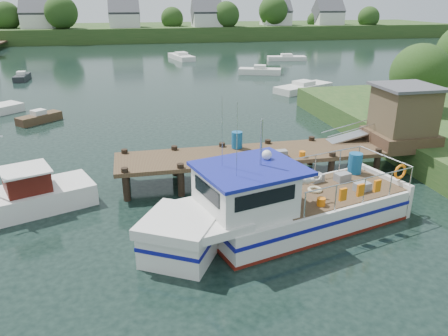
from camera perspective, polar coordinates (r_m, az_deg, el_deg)
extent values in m
plane|color=black|center=(22.29, 1.70, -1.54)|extent=(160.00, 160.00, 0.00)
cylinder|color=#332114|center=(32.91, 23.60, 7.05)|extent=(0.50, 0.50, 3.05)
sphere|color=#264417|center=(32.47, 24.24, 11.21)|extent=(3.90, 3.90, 3.90)
cube|color=#304B1E|center=(104.29, -9.86, 17.10)|extent=(140.00, 24.00, 3.00)
cylinder|color=#332114|center=(101.77, -26.27, 15.60)|extent=(0.60, 0.60, 4.20)
sphere|color=#264417|center=(101.62, -26.57, 17.33)|extent=(5.54, 5.54, 5.54)
cylinder|color=#332114|center=(95.88, -20.22, 16.40)|extent=(0.60, 0.60, 4.80)
sphere|color=#264417|center=(95.71, -20.51, 18.51)|extent=(6.34, 6.34, 6.34)
cylinder|color=#332114|center=(97.19, -13.33, 16.62)|extent=(0.60, 0.60, 3.00)
sphere|color=#264417|center=(97.05, -13.44, 17.92)|extent=(3.96, 3.96, 3.96)
cylinder|color=#332114|center=(99.66, -6.72, 17.30)|extent=(0.60, 0.60, 3.60)
sphere|color=#264417|center=(99.51, -6.79, 18.83)|extent=(4.75, 4.75, 4.75)
cylinder|color=#332114|center=(97.43, 0.28, 17.53)|extent=(0.60, 0.60, 4.20)
sphere|color=#264417|center=(97.27, 0.29, 19.35)|extent=(5.54, 5.54, 5.54)
cylinder|color=#332114|center=(102.25, 6.36, 17.75)|extent=(0.60, 0.60, 4.80)
sphere|color=#264417|center=(102.09, 6.45, 19.74)|extent=(6.34, 6.34, 6.34)
cylinder|color=#332114|center=(108.09, 11.80, 17.17)|extent=(0.60, 0.60, 3.00)
sphere|color=#264417|center=(107.97, 11.89, 18.34)|extent=(3.96, 3.96, 3.96)
cylinder|color=#332114|center=(109.41, 18.20, 16.79)|extent=(0.60, 0.60, 3.60)
sphere|color=#264417|center=(109.27, 18.37, 18.17)|extent=(4.75, 4.75, 4.75)
cube|color=silver|center=(99.50, -23.10, 17.10)|extent=(6.00, 5.00, 3.00)
cube|color=#47474C|center=(99.42, -23.27, 18.18)|extent=(6.20, 5.09, 5.09)
cube|color=silver|center=(97.03, -12.84, 18.14)|extent=(6.00, 5.00, 3.00)
cube|color=#47474C|center=(96.96, -12.93, 19.25)|extent=(6.20, 5.09, 5.09)
cube|color=silver|center=(97.52, -2.27, 18.63)|extent=(6.00, 5.00, 3.00)
cube|color=#47474C|center=(97.45, -2.29, 19.75)|extent=(6.20, 5.09, 5.09)
cube|color=silver|center=(103.43, 6.77, 18.67)|extent=(6.00, 5.00, 3.00)
cube|color=#47474C|center=(103.36, 6.82, 19.72)|extent=(6.20, 5.09, 5.09)
cube|color=silver|center=(106.95, 13.38, 18.35)|extent=(6.00, 5.00, 3.00)
cube|color=#47474C|center=(106.88, 13.48, 19.37)|extent=(6.20, 5.09, 5.09)
cube|color=#4A3623|center=(22.36, 6.72, 1.96)|extent=(16.00, 3.00, 0.20)
cylinder|color=black|center=(20.28, -12.66, -2.49)|extent=(0.32, 0.32, 1.90)
cylinder|color=black|center=(22.69, -12.70, 0.12)|extent=(0.32, 0.32, 1.90)
cylinder|color=black|center=(20.37, -5.63, -1.94)|extent=(0.32, 0.32, 1.90)
cylinder|color=black|center=(22.77, -6.42, 0.60)|extent=(0.32, 0.32, 1.90)
cylinder|color=black|center=(20.77, 1.23, -1.37)|extent=(0.32, 0.32, 1.90)
cylinder|color=black|center=(23.13, -0.25, 1.07)|extent=(0.32, 0.32, 1.90)
cylinder|color=black|center=(21.44, 7.75, -0.81)|extent=(0.32, 0.32, 1.90)
cylinder|color=black|center=(23.74, 5.66, 1.51)|extent=(0.32, 0.32, 1.90)
cylinder|color=black|center=(22.38, 13.79, -0.28)|extent=(0.32, 0.32, 1.90)
cylinder|color=black|center=(24.59, 11.23, 1.90)|extent=(0.32, 0.32, 1.90)
cylinder|color=black|center=(23.55, 19.28, 0.20)|extent=(0.32, 0.32, 1.90)
cylinder|color=black|center=(25.66, 16.38, 2.26)|extent=(0.32, 0.32, 1.90)
cylinder|color=black|center=(24.92, 24.22, 0.63)|extent=(0.32, 0.32, 1.90)
cylinder|color=black|center=(26.91, 21.08, 2.56)|extent=(0.32, 0.32, 1.90)
cube|color=#4A3623|center=(25.32, 21.99, 3.80)|extent=(3.20, 3.00, 0.60)
cube|color=#4E402C|center=(24.97, 22.43, 6.86)|extent=(2.60, 2.60, 2.40)
cube|color=#47474C|center=(24.71, 22.86, 9.77)|extent=(3.00, 3.00, 0.15)
cube|color=#A5A8AD|center=(24.88, 16.43, 4.09)|extent=(3.34, 0.90, 0.79)
cylinder|color=silver|center=(24.41, 16.98, 4.93)|extent=(3.34, 0.05, 0.76)
cylinder|color=silver|center=(25.09, 16.12, 5.45)|extent=(3.34, 0.05, 0.76)
cube|color=slate|center=(21.08, 5.03, 1.56)|extent=(0.60, 0.40, 0.30)
cube|color=slate|center=(21.56, 7.42, 1.92)|extent=(0.60, 0.40, 0.30)
cylinder|color=orange|center=(21.65, 10.18, 1.81)|extent=(0.30, 0.30, 0.28)
cylinder|color=#135186|center=(22.52, 1.70, 3.70)|extent=(0.56, 0.56, 0.85)
cube|color=silver|center=(18.08, 10.43, -5.46)|extent=(8.68, 5.25, 1.24)
cube|color=silver|center=(15.70, -5.75, -9.63)|extent=(3.14, 3.14, 1.24)
cube|color=silver|center=(15.31, -5.86, -7.11)|extent=(3.41, 3.47, 0.38)
cube|color=silver|center=(15.69, -2.17, -6.38)|extent=(2.89, 3.54, 0.32)
cube|color=navy|center=(18.01, 10.46, -5.02)|extent=(8.80, 5.32, 0.15)
cube|color=navy|center=(15.62, -5.78, -9.14)|extent=(3.19, 3.19, 0.15)
cube|color=#63160E|center=(18.34, 10.31, -7.05)|extent=(8.79, 5.29, 0.15)
cube|color=#4A3623|center=(18.58, 13.75, -2.82)|extent=(6.40, 4.34, 0.04)
cube|color=silver|center=(20.71, 19.81, -2.53)|extent=(1.05, 3.19, 1.46)
cube|color=silver|center=(16.02, 2.71, -3.06)|extent=(3.66, 3.50, 1.62)
cube|color=black|center=(14.79, 5.47, -3.93)|extent=(2.31, 0.66, 0.54)
cube|color=black|center=(17.04, 0.36, -0.32)|extent=(2.31, 0.66, 0.54)
cube|color=black|center=(15.24, -2.26, -3.04)|extent=(0.55, 1.89, 0.54)
cube|color=navy|center=(15.79, 3.45, -0.05)|extent=(4.37, 3.99, 0.13)
cylinder|color=silver|center=(15.69, 4.89, 3.34)|extent=(0.11, 0.11, 1.73)
cylinder|color=silver|center=(14.48, 1.70, 3.66)|extent=(0.03, 0.03, 2.60)
cylinder|color=silver|center=(15.40, -0.25, 4.75)|extent=(0.03, 0.03, 2.60)
sphere|color=silver|center=(16.54, 5.61, 1.70)|extent=(0.48, 0.48, 0.39)
cylinder|color=silver|center=(17.31, 17.63, -1.41)|extent=(5.24, 1.45, 0.05)
cylinder|color=silver|center=(19.36, 11.54, 1.61)|extent=(5.24, 1.45, 0.05)
cylinder|color=silver|center=(20.15, 20.31, 1.47)|extent=(0.82, 2.89, 0.05)
cylinder|color=silver|center=(15.87, 10.51, -4.87)|extent=(0.06, 0.06, 1.03)
cylinder|color=silver|center=(18.09, 4.81, -1.20)|extent=(0.06, 0.06, 1.03)
cylinder|color=silver|center=(16.70, 14.36, -3.82)|extent=(0.06, 0.06, 1.03)
cylinder|color=silver|center=(18.82, 8.45, -0.43)|extent=(0.06, 0.06, 1.03)
cylinder|color=silver|center=(17.61, 17.83, -2.85)|extent=(0.06, 0.06, 1.03)
cylinder|color=silver|center=(19.63, 11.81, 0.27)|extent=(0.06, 0.06, 1.03)
cylinder|color=silver|center=(18.58, 20.94, -1.98)|extent=(0.06, 0.06, 1.03)
cylinder|color=silver|center=(20.51, 14.89, 0.92)|extent=(0.06, 0.06, 1.03)
cylinder|color=silver|center=(19.41, 23.21, -1.33)|extent=(0.06, 0.06, 1.03)
cylinder|color=silver|center=(21.26, 17.18, 1.40)|extent=(0.06, 0.06, 1.03)
cube|color=slate|center=(18.78, 17.60, -2.36)|extent=(0.74, 0.59, 0.35)
cube|color=slate|center=(19.56, 15.20, -1.13)|extent=(0.74, 0.59, 0.35)
cube|color=slate|center=(19.18, 11.94, -1.28)|extent=(0.68, 0.55, 0.35)
cylinder|color=#135186|center=(20.45, 16.74, 0.58)|extent=(0.74, 0.74, 0.95)
cylinder|color=orange|center=(17.06, 12.57, -4.36)|extent=(0.40, 0.40, 0.32)
torus|color=#BFB28C|center=(18.31, 11.79, -2.79)|extent=(0.74, 0.74, 0.13)
torus|color=orange|center=(19.80, 22.03, -0.46)|extent=(0.68, 0.28, 0.67)
cube|color=orange|center=(16.86, 15.27, -3.36)|extent=(0.32, 0.18, 0.49)
cube|color=orange|center=(17.42, 17.40, -2.78)|extent=(0.32, 0.18, 0.49)
cube|color=orange|center=(18.01, 19.38, -2.22)|extent=(0.32, 0.18, 0.49)
imported|color=silver|center=(16.83, 9.68, -1.60)|extent=(0.62, 0.79, 1.90)
cube|color=silver|center=(20.78, -25.30, -4.05)|extent=(6.67, 4.41, 0.96)
cube|color=#42100B|center=(20.48, -24.39, -1.46)|extent=(2.24, 2.24, 0.91)
cube|color=silver|center=(20.32, -24.60, -0.21)|extent=(2.49, 2.49, 0.08)
cube|color=#4A3623|center=(35.39, -22.98, 5.99)|extent=(3.14, 3.02, 0.60)
cube|color=silver|center=(35.28, -23.09, 6.70)|extent=(1.20, 1.19, 0.39)
cube|color=silver|center=(66.98, 8.17, 14.00)|extent=(5.82, 2.85, 0.60)
cube|color=silver|center=(66.93, 8.19, 14.39)|extent=(1.77, 1.59, 0.39)
cube|color=silver|center=(54.09, 4.71, 12.47)|extent=(5.29, 3.36, 0.70)
cube|color=silver|center=(54.01, 4.72, 13.03)|extent=(1.74, 1.62, 0.45)
cube|color=silver|center=(44.62, 10.33, 10.26)|extent=(6.69, 4.85, 0.64)
cube|color=silver|center=(44.53, 10.37, 10.87)|extent=(2.29, 2.18, 0.41)
cube|color=silver|center=(67.77, -5.59, 14.23)|extent=(3.52, 6.63, 0.68)
cube|color=silver|center=(67.70, -5.60, 14.66)|extent=(1.87, 2.06, 0.44)
cube|color=black|center=(54.80, -24.87, 10.68)|extent=(1.32, 3.61, 0.63)
cube|color=silver|center=(54.73, -24.95, 11.16)|extent=(0.89, 1.02, 0.40)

